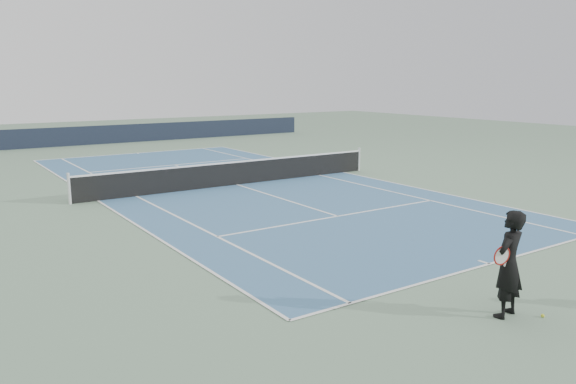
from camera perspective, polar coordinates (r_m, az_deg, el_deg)
ground at (r=22.51m, az=-5.20°, el=0.72°), size 80.00×80.00×0.00m
court_surface at (r=22.51m, az=-5.20°, el=0.74°), size 10.97×23.77×0.01m
tennis_net at (r=22.43m, az=-5.23°, el=1.99°), size 12.90×0.10×1.07m
windscreen_far at (r=38.95m, az=-18.04°, el=5.57°), size 30.00×0.25×1.20m
tennis_player at (r=10.59m, az=21.48°, el=-6.82°), size 0.86×0.65×1.93m
tennis_ball at (r=11.09m, az=24.46°, el=-11.36°), size 0.06×0.06×0.06m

